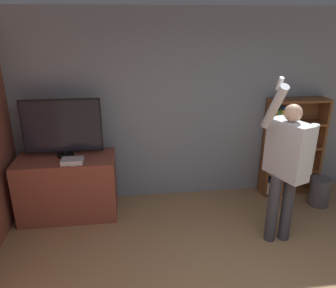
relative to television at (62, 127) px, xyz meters
name	(u,v)px	position (x,y,z in m)	size (l,w,h in m)	color
wall_back	(198,107)	(1.85, 0.36, 0.12)	(7.14, 0.09, 2.70)	gray
tv_ledge	(68,187)	(0.00, -0.07, -0.81)	(1.27, 0.62, 0.84)	brown
television	(62,127)	(0.00, 0.00, 0.00)	(1.00, 0.22, 0.76)	black
game_console	(72,161)	(0.12, -0.25, -0.36)	(0.27, 0.18, 0.06)	silver
remote_loose	(74,163)	(0.15, -0.29, -0.38)	(0.08, 0.14, 0.02)	white
bookshelf	(287,149)	(3.19, 0.17, -0.52)	(0.86, 0.28, 1.47)	brown
person	(287,161)	(2.58, -0.97, -0.20)	(0.64, 0.60, 2.01)	#383842
waste_bin	(320,192)	(3.53, -0.28, -1.02)	(0.28, 0.28, 0.42)	#4C4C51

